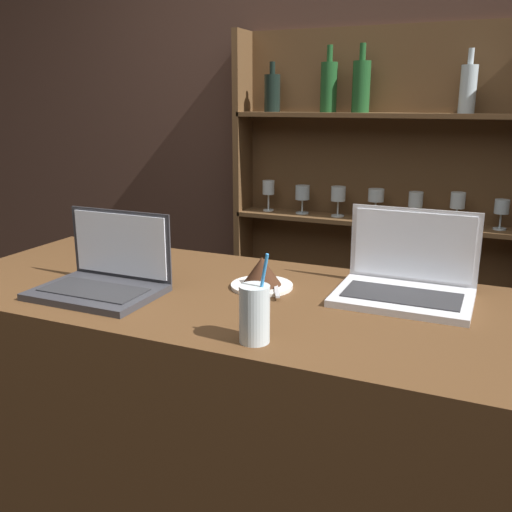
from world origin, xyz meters
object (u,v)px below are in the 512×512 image
laptop_far (406,280)px  cake_plate (262,275)px  laptop_near (105,276)px  water_glass (255,314)px

laptop_far → cake_plate: (-0.37, -0.08, -0.01)m
laptop_near → water_glass: (0.50, -0.14, 0.02)m
laptop_near → laptop_far: (0.74, 0.28, 0.00)m
laptop_near → water_glass: size_ratio=1.63×
cake_plate → laptop_near: bearing=-151.8°
laptop_near → cake_plate: size_ratio=1.81×
cake_plate → water_glass: water_glass is taller
laptop_far → water_glass: bearing=-119.8°
water_glass → cake_plate: bearing=110.7°
laptop_near → laptop_far: laptop_far is taller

